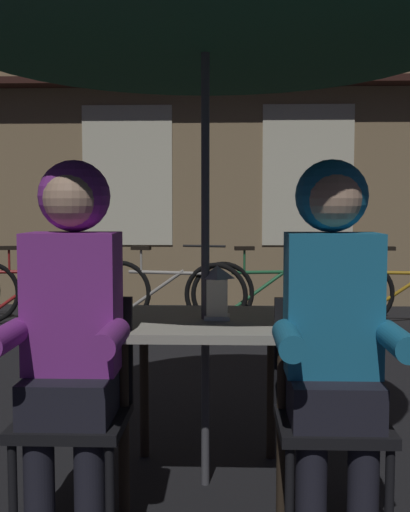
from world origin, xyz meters
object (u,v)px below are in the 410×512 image
chair_right (329,403)px  person_right_hooded (333,311)px  bicycle_third (167,292)px  cafe_table (205,342)px  bicycle_second (38,290)px  lantern (217,291)px  patio_umbrella (205,7)px  bicycle_fourth (271,291)px  person_left_hooded (71,310)px  chair_left (76,400)px

chair_right → person_right_hooded: person_right_hooded is taller
person_right_hooded → bicycle_third: size_ratio=0.85×
cafe_table → bicycle_third: bearing=97.9°
cafe_table → chair_right: chair_right is taller
bicycle_second → lantern: bearing=-63.1°
lantern → bicycle_second: lantern is taller
patio_umbrella → bicycle_fourth: size_ratio=1.39×
lantern → cafe_table: bearing=-175.3°
bicycle_third → bicycle_fourth: size_ratio=0.99×
bicycle_second → bicycle_third: same height
bicycle_fourth → patio_umbrella: bearing=-98.1°
cafe_table → patio_umbrella: (0.00, 0.00, 1.42)m
chair_right → lantern: bearing=139.0°
bicycle_third → person_left_hooded: bearing=-89.4°
bicycle_third → chair_right: bearing=-76.4°
patio_umbrella → chair_left: size_ratio=2.66×
person_left_hooded → bicycle_third: size_ratio=0.85×
lantern → person_right_hooded: person_right_hooded is taller
cafe_table → patio_umbrella: 1.42m
patio_umbrella → person_left_hooded: size_ratio=1.65×
lantern → person_right_hooded: 0.61m
chair_right → bicycle_fourth: bearing=89.1°
patio_umbrella → chair_right: (0.48, -0.37, -1.57)m
lantern → chair_right: bearing=-41.0°
patio_umbrella → person_right_hooded: bearing=-41.6°
patio_umbrella → bicycle_third: patio_umbrella is taller
patio_umbrella → bicycle_second: bearing=116.2°
lantern → chair_right: (0.43, -0.37, -0.37)m
cafe_table → person_left_hooded: person_left_hooded is taller
chair_left → bicycle_fourth: chair_left is taller
bicycle_second → bicycle_third: size_ratio=1.00×
patio_umbrella → chair_right: patio_umbrella is taller
bicycle_fourth → person_right_hooded: bearing=-90.9°
chair_left → bicycle_fourth: size_ratio=0.52×
patio_umbrella → cafe_table: bearing=0.0°
chair_right → bicycle_fourth: 4.24m
lantern → chair_right: lantern is taller
bicycle_third → bicycle_second: bearing=177.1°
patio_umbrella → bicycle_fourth: bearing=81.9°
patio_umbrella → chair_left: bearing=-142.5°
bicycle_second → bicycle_third: (1.37, -0.07, 0.00)m
chair_right → bicycle_third: bearing=103.6°
bicycle_second → person_left_hooded: bearing=-71.7°
lantern → bicycle_second: size_ratio=0.14×
person_right_hooded → patio_umbrella: bearing=138.4°
cafe_table → bicycle_third: 3.82m
patio_umbrella → bicycle_fourth: (0.55, 3.87, -1.71)m
bicycle_fourth → bicycle_third: bearing=-175.2°
person_right_hooded → bicycle_second: (-2.38, 4.27, -0.50)m
patio_umbrella → bicycle_second: size_ratio=1.39×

